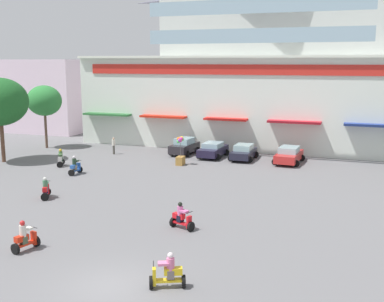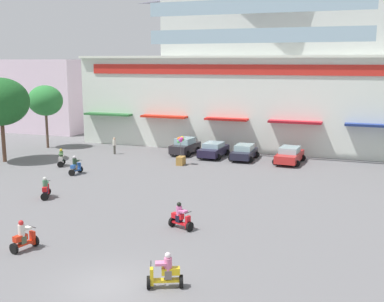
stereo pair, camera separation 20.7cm
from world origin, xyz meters
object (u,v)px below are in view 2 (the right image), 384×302
(balloon_vendor_cart, at_px, (181,153))
(scooter_rider_2, at_px, (181,218))
(plaza_tree_0, at_px, (1,102))
(parked_car_3, at_px, (289,155))
(pedestrian_1, at_px, (114,145))
(parked_car_0, at_px, (185,146))
(scooter_rider_0, at_px, (75,166))
(plaza_tree_2, at_px, (45,101))
(scooter_rider_7, at_px, (46,189))
(scooter_rider_3, at_px, (165,273))
(scooter_rider_4, at_px, (24,238))
(scooter_rider_5, at_px, (61,159))
(parked_car_2, at_px, (244,152))
(parked_car_1, at_px, (214,150))

(balloon_vendor_cart, bearing_deg, scooter_rider_2, -68.83)
(plaza_tree_0, distance_m, parked_car_3, 26.09)
(parked_car_3, relative_size, pedestrian_1, 2.67)
(parked_car_0, height_order, scooter_rider_0, parked_car_0)
(plaza_tree_2, height_order, scooter_rider_7, plaza_tree_2)
(plaza_tree_2, bearing_deg, scooter_rider_7, -54.01)
(scooter_rider_3, relative_size, balloon_vendor_cart, 0.60)
(parked_car_0, bearing_deg, scooter_rider_4, -87.07)
(scooter_rider_2, distance_m, scooter_rider_7, 10.87)
(scooter_rider_5, xyz_separation_m, balloon_vendor_cart, (9.57, 3.97, 0.44))
(plaza_tree_0, relative_size, scooter_rider_3, 4.92)
(pedestrian_1, bearing_deg, balloon_vendor_cart, -17.19)
(plaza_tree_0, relative_size, balloon_vendor_cart, 2.97)
(plaza_tree_0, bearing_deg, parked_car_0, 31.94)
(parked_car_3, bearing_deg, scooter_rider_2, -98.68)
(parked_car_2, height_order, parked_car_3, parked_car_3)
(balloon_vendor_cart, bearing_deg, scooter_rider_7, -110.10)
(parked_car_3, xyz_separation_m, scooter_rider_5, (-18.41, -7.90, -0.11))
(parked_car_0, xyz_separation_m, scooter_rider_0, (-5.31, -10.88, -0.17))
(scooter_rider_2, bearing_deg, scooter_rider_7, 166.68)
(parked_car_1, distance_m, scooter_rider_2, 19.97)
(parked_car_3, xyz_separation_m, scooter_rider_0, (-15.53, -10.10, -0.11))
(plaza_tree_2, distance_m, scooter_rider_7, 20.17)
(scooter_rider_3, height_order, scooter_rider_5, scooter_rider_5)
(pedestrian_1, bearing_deg, parked_car_3, 5.06)
(scooter_rider_2, xyz_separation_m, scooter_rider_4, (-5.99, -5.36, 0.01))
(parked_car_0, distance_m, scooter_rider_0, 12.11)
(plaza_tree_0, bearing_deg, scooter_rider_0, -13.10)
(scooter_rider_3, bearing_deg, parked_car_1, 103.31)
(scooter_rider_4, relative_size, pedestrian_1, 0.93)
(plaza_tree_0, height_order, scooter_rider_4, plaza_tree_0)
(scooter_rider_4, distance_m, scooter_rider_7, 9.10)
(parked_car_1, xyz_separation_m, scooter_rider_3, (6.19, -26.18, -0.10))
(scooter_rider_3, distance_m, scooter_rider_5, 25.03)
(parked_car_0, height_order, scooter_rider_5, parked_car_0)
(scooter_rider_0, bearing_deg, parked_car_3, 33.04)
(scooter_rider_0, xyz_separation_m, scooter_rider_4, (6.61, -14.45, -0.01))
(scooter_rider_7, bearing_deg, scooter_rider_0, 107.06)
(parked_car_2, relative_size, scooter_rider_2, 2.66)
(parked_car_3, distance_m, balloon_vendor_cart, 9.68)
(scooter_rider_4, bearing_deg, plaza_tree_0, 133.10)
(scooter_rider_0, bearing_deg, balloon_vendor_cart, 42.69)
(scooter_rider_5, relative_size, scooter_rider_7, 1.01)
(scooter_rider_2, bearing_deg, parked_car_2, 93.64)
(scooter_rider_0, distance_m, scooter_rider_5, 3.63)
(plaza_tree_2, relative_size, scooter_rider_0, 4.23)
(scooter_rider_0, distance_m, balloon_vendor_cart, 9.11)
(plaza_tree_2, height_order, scooter_rider_5, plaza_tree_2)
(scooter_rider_3, height_order, pedestrian_1, pedestrian_1)
(plaza_tree_0, relative_size, plaza_tree_2, 1.16)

